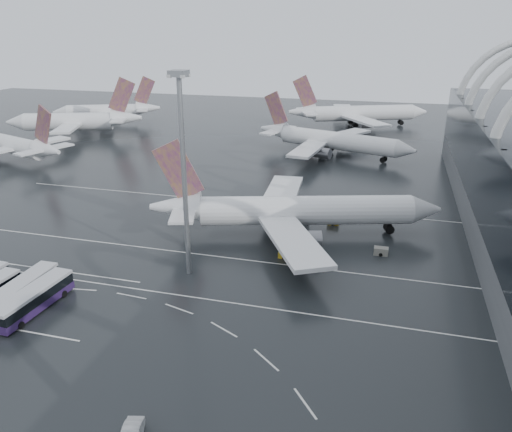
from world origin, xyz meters
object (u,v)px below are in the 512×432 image
(floodlight_mast, at_px, (183,153))
(gse_cart_belly_d, at_px, (381,251))
(gse_cart_belly_e, at_px, (333,222))
(airliner_main, at_px, (291,211))
(bus_row_near_d, at_px, (34,299))
(jet_remote_west, at_px, (18,146))
(jet_remote_mid, at_px, (77,121))
(jet_remote_far, at_px, (109,111))
(airliner_gate_b, at_px, (330,140))
(airliner_gate_c, at_px, (356,114))
(gse_cart_belly_c, at_px, (284,255))
(bus_row_near_c, at_px, (22,291))

(floodlight_mast, relative_size, gse_cart_belly_d, 12.91)
(gse_cart_belly_d, relative_size, gse_cart_belly_e, 1.08)
(airliner_main, xyz_separation_m, bus_row_near_d, (-29.01, -36.29, -2.83))
(jet_remote_west, relative_size, jet_remote_mid, 0.86)
(airliner_main, bearing_deg, jet_remote_far, 118.42)
(jet_remote_west, height_order, jet_remote_mid, jet_remote_mid)
(jet_remote_west, bearing_deg, airliner_gate_b, -139.90)
(airliner_main, bearing_deg, jet_remote_west, 143.10)
(jet_remote_far, bearing_deg, jet_remote_west, 73.43)
(airliner_gate_c, bearing_deg, jet_remote_mid, -176.98)
(jet_remote_west, distance_m, gse_cart_belly_c, 97.91)
(jet_remote_west, height_order, gse_cart_belly_c, jet_remote_west)
(gse_cart_belly_e, bearing_deg, jet_remote_mid, 148.54)
(jet_remote_far, relative_size, floodlight_mast, 1.29)
(floodlight_mast, bearing_deg, jet_remote_west, 145.20)
(bus_row_near_d, relative_size, floodlight_mast, 0.43)
(airliner_gate_b, distance_m, bus_row_near_c, 103.91)
(gse_cart_belly_c, bearing_deg, bus_row_near_c, -143.60)
(airliner_main, distance_m, airliner_gate_c, 113.23)
(airliner_gate_b, bearing_deg, gse_cart_belly_c, -69.53)
(bus_row_near_d, xyz_separation_m, floodlight_mast, (16.42, 16.30, 18.03))
(airliner_gate_c, relative_size, floodlight_mast, 1.69)
(airliner_gate_b, height_order, jet_remote_mid, jet_remote_mid)
(jet_remote_west, bearing_deg, airliner_main, 179.28)
(airliner_gate_c, distance_m, bus_row_near_d, 152.79)
(bus_row_near_c, height_order, gse_cart_belly_e, bus_row_near_c)
(jet_remote_west, bearing_deg, jet_remote_far, -63.91)
(bus_row_near_d, height_order, gse_cart_belly_d, bus_row_near_d)
(jet_remote_west, distance_m, jet_remote_mid, 35.97)
(bus_row_near_c, bearing_deg, floodlight_mast, -53.59)
(gse_cart_belly_e, bearing_deg, jet_remote_west, 165.32)
(bus_row_near_d, bearing_deg, jet_remote_far, 29.72)
(jet_remote_mid, bearing_deg, airliner_gate_b, 158.07)
(airliner_gate_c, relative_size, gse_cart_belly_e, 23.52)
(gse_cart_belly_c, bearing_deg, jet_remote_mid, 139.88)
(airliner_main, xyz_separation_m, bus_row_near_c, (-32.15, -34.84, -2.84))
(jet_remote_far, distance_m, bus_row_near_c, 142.92)
(jet_remote_mid, relative_size, jet_remote_far, 1.14)
(jet_remote_mid, distance_m, gse_cart_belly_d, 130.52)
(gse_cart_belly_c, bearing_deg, gse_cart_belly_d, 19.49)
(airliner_main, relative_size, bus_row_near_c, 4.01)
(jet_remote_west, distance_m, gse_cart_belly_e, 97.64)
(bus_row_near_c, xyz_separation_m, floodlight_mast, (19.56, 14.85, 18.04))
(jet_remote_far, relative_size, gse_cart_belly_e, 17.95)
(jet_remote_west, bearing_deg, floodlight_mast, 164.56)
(jet_remote_west, bearing_deg, gse_cart_belly_d, 179.98)
(jet_remote_west, height_order, gse_cart_belly_d, jet_remote_west)
(airliner_gate_b, distance_m, gse_cart_belly_d, 71.64)
(jet_remote_west, relative_size, jet_remote_far, 0.98)
(airliner_gate_b, relative_size, jet_remote_far, 1.23)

